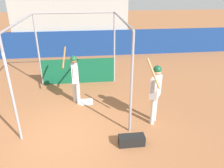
# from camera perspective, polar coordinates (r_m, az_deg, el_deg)

# --- Properties ---
(ground_plane) EXTENTS (60.00, 60.00, 0.00)m
(ground_plane) POSITION_cam_1_polar(r_m,az_deg,el_deg) (6.50, -13.14, -13.43)
(ground_plane) COLOR #935B38
(outfield_wall) EXTENTS (24.00, 0.12, 1.48)m
(outfield_wall) POSITION_cam_1_polar(r_m,az_deg,el_deg) (13.01, -10.39, 10.24)
(outfield_wall) COLOR navy
(outfield_wall) RESTS_ON ground
(bleacher_section) EXTENTS (6.50, 4.00, 3.56)m
(bleacher_section) POSITION_cam_1_polar(r_m,az_deg,el_deg) (14.83, -10.31, 16.12)
(bleacher_section) COLOR #9E9E99
(bleacher_section) RESTS_ON ground
(batting_cage) EXTENTS (3.14, 3.68, 2.95)m
(batting_cage) POSITION_cam_1_polar(r_m,az_deg,el_deg) (8.40, -9.21, 6.21)
(batting_cage) COLOR gray
(batting_cage) RESTS_ON ground
(home_plate) EXTENTS (0.44, 0.44, 0.02)m
(home_plate) POSITION_cam_1_polar(r_m,az_deg,el_deg) (8.05, -6.63, -4.65)
(home_plate) COLOR white
(home_plate) RESTS_ON ground
(player_batter) EXTENTS (0.54, 0.89, 1.94)m
(player_batter) POSITION_cam_1_polar(r_m,az_deg,el_deg) (7.60, -9.74, 2.28)
(player_batter) COLOR silver
(player_batter) RESTS_ON ground
(player_waiting) EXTENTS (0.60, 0.81, 2.15)m
(player_waiting) POSITION_cam_1_polar(r_m,az_deg,el_deg) (6.48, 11.31, -1.31)
(player_waiting) COLOR silver
(player_waiting) RESTS_ON ground
(equipment_bag) EXTENTS (0.70, 0.28, 0.28)m
(equipment_bag) POSITION_cam_1_polar(r_m,az_deg,el_deg) (6.04, 5.12, -14.43)
(equipment_bag) COLOR black
(equipment_bag) RESTS_ON ground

